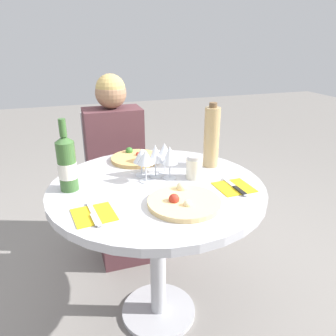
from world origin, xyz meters
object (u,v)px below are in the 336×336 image
Objects in this scene: pizza_large at (184,202)px; tall_carafe at (212,137)px; chair_behind_diner at (115,181)px; seated_diner at (118,177)px; wine_bottle at (67,164)px; dining_table at (157,208)px.

tall_carafe is (0.28, 0.35, 0.14)m from pizza_large.
seated_diner is (0.00, -0.14, 0.09)m from chair_behind_diner.
wine_bottle is (-0.30, -0.73, 0.43)m from chair_behind_diner.
tall_carafe is at bearing 51.26° from pizza_large.
wine_bottle is at bearing -174.71° from tall_carafe.
chair_behind_diner is 0.90m from tall_carafe.
pizza_large is at bearing -128.74° from tall_carafe.
pizza_large is at bearing -34.01° from wine_bottle.
dining_table is 2.98× the size of tall_carafe.
chair_behind_diner reaches higher than pizza_large.
dining_table is at bearing -157.41° from tall_carafe.
seated_diner reaches higher than wine_bottle.
dining_table is 0.67m from seated_diner.
chair_behind_diner is 1.07m from pizza_large.
chair_behind_diner is at bearing 120.63° from tall_carafe.
pizza_large is (0.12, -1.01, 0.33)m from chair_behind_diner.
chair_behind_diner is 0.90m from wine_bottle.
dining_table is at bearing -10.83° from wine_bottle.
seated_diner is at bearing 95.86° from dining_table.
pizza_large is (0.12, -0.87, 0.24)m from seated_diner.
wine_bottle is at bearing 67.41° from chair_behind_diner.
chair_behind_diner is 0.78× the size of seated_diner.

